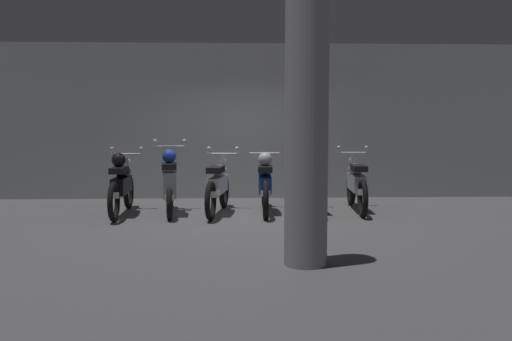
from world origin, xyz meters
The scene contains 9 objects.
ground_plane centered at (0.00, 0.00, 0.00)m, with size 80.00×80.00×0.00m, color #4C4C4F.
back_wall centered at (0.00, 2.48, 1.59)m, with size 16.00×0.30×3.19m, color #9EA0A3.
motorbike_slot_0 centered at (-2.07, 0.42, 0.53)m, with size 0.59×1.95×1.15m.
motorbike_slot_1 centered at (-1.24, 0.46, 0.57)m, with size 0.59×1.68×1.29m.
motorbike_slot_2 centered at (-0.41, 0.47, 0.49)m, with size 0.58×1.94×1.15m.
motorbike_slot_3 centered at (0.41, 0.55, 0.53)m, with size 0.56×1.95×1.08m.
motorbike_slot_4 centered at (1.24, 0.56, 0.53)m, with size 0.59×1.68×1.29m.
motorbike_slot_5 centered at (2.07, 0.67, 0.49)m, with size 0.59×1.95×1.15m.
support_pillar centered at (0.69, -2.94, 1.59)m, with size 0.49×0.49×3.19m, color gray.
Camera 1 is at (-0.10, -9.06, 1.66)m, focal length 38.60 mm.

